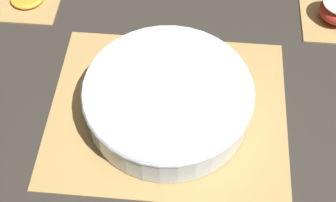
{
  "coord_description": "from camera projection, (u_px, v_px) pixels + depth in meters",
  "views": [
    {
      "loc": [
        0.04,
        -0.46,
        0.69
      ],
      "look_at": [
        0.0,
        0.0,
        0.03
      ],
      "focal_mm": 50.0,
      "sensor_mm": 36.0,
      "label": 1
    }
  ],
  "objects": [
    {
      "name": "coaster_mat_far_left",
      "position": [
        28.0,
        0.0,
        0.99
      ],
      "size": [
        0.14,
        0.14,
        0.01
      ],
      "color": "#A8844C",
      "rests_on": "ground_plane"
    },
    {
      "name": "ground_plane",
      "position": [
        168.0,
        111.0,
        0.83
      ],
      "size": [
        6.0,
        6.0,
        0.0
      ],
      "primitive_type": "plane",
      "color": "#2D2823"
    },
    {
      "name": "coaster_mat_far_right",
      "position": [
        335.0,
        19.0,
        0.96
      ],
      "size": [
        0.14,
        0.14,
        0.01
      ],
      "color": "#A8844C",
      "rests_on": "ground_plane"
    },
    {
      "name": "bamboo_mat_center",
      "position": [
        168.0,
        110.0,
        0.83
      ],
      "size": [
        0.42,
        0.35,
        0.01
      ],
      "color": "#A8844C",
      "rests_on": "ground_plane"
    },
    {
      "name": "fruit_salad_bowl",
      "position": [
        168.0,
        97.0,
        0.8
      ],
      "size": [
        0.29,
        0.29,
        0.07
      ],
      "color": "silver",
      "rests_on": "bamboo_mat_center"
    }
  ]
}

